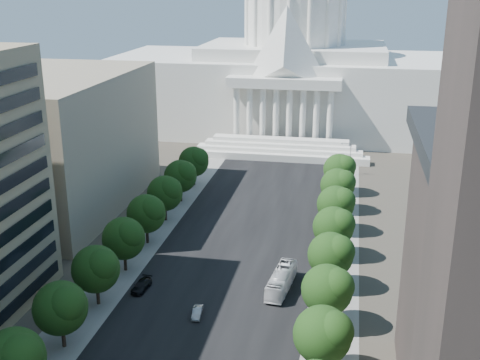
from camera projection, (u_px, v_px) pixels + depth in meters
The scene contains 27 objects.
road_asphalt at pixel (243, 237), 121.01m from camera, with size 30.00×260.00×0.01m, color black.
sidewalk_left at pixel (153, 231), 124.33m from camera, with size 8.00×260.00×0.02m, color gray.
sidewalk_right at pixel (338, 245), 117.69m from camera, with size 8.00×260.00×0.02m, color gray.
capitol at pixel (293, 71), 203.22m from camera, with size 120.00×56.00×73.00m.
office_block_left_far at pixel (40, 142), 133.99m from camera, with size 38.00×52.00×30.00m, color gray.
tree_l_c at pixel (15, 358), 71.51m from camera, with size 7.79×7.60×9.97m.
tree_l_d at pixel (62, 307), 82.70m from camera, with size 7.79×7.60×9.97m.
tree_l_e at pixel (97, 268), 93.90m from camera, with size 7.79×7.60×9.97m.
tree_l_f at pixel (125, 237), 105.09m from camera, with size 7.79×7.60×9.97m.
tree_l_g at pixel (147, 213), 116.28m from camera, with size 7.79×7.60×9.97m.
tree_l_h at pixel (166, 192), 127.48m from camera, with size 7.79×7.60×9.97m.
tree_l_i at pixel (182, 175), 138.67m from camera, with size 7.79×7.60×9.97m.
tree_l_j at pixel (195, 161), 149.86m from camera, with size 7.79×7.60×9.97m.
tree_r_d at pixel (325, 334), 76.42m from camera, with size 7.79×7.60×9.97m.
tree_r_e at pixel (329, 289), 87.61m from camera, with size 7.79×7.60×9.97m.
tree_r_f at pixel (333, 254), 98.80m from camera, with size 7.79×7.60×9.97m.
tree_r_g at pixel (335, 226), 110.00m from camera, with size 7.79×7.60×9.97m.
tree_r_h at pixel (337, 203), 121.19m from camera, with size 7.79×7.60×9.97m.
tree_r_i at pixel (339, 185), 132.38m from camera, with size 7.79×7.60×9.97m.
tree_r_j at pixel (341, 169), 143.58m from camera, with size 7.79×7.60×9.97m.
streetlight_c at pixel (340, 293), 87.72m from camera, with size 2.61×0.44×9.00m.
streetlight_d at pixel (344, 227), 111.04m from camera, with size 2.61×0.44×9.00m.
streetlight_e at pixel (346, 185), 134.36m from camera, with size 2.61×0.44×9.00m.
streetlight_f at pixel (348, 154), 157.68m from camera, with size 2.61×0.44×9.00m.
car_silver at pixel (197, 312), 92.42m from camera, with size 1.37×3.92×1.29m, color #9A9CA1.
car_dark_b at pixel (142, 286), 100.31m from camera, with size 2.11×5.19×1.51m, color black.
city_bus at pixel (281, 280), 100.15m from camera, with size 2.80×11.96×3.33m, color silver.
Camera 1 is at (19.90, -19.39, 49.14)m, focal length 45.00 mm.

